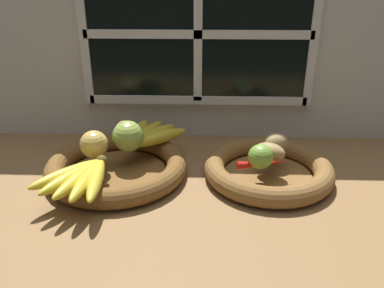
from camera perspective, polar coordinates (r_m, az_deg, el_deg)
The scene contains 13 objects.
ground_plane at distance 97.51cm, azimuth 0.45°, elevation -6.25°, with size 140.00×90.00×3.00cm, color olive.
back_wall at distance 115.39cm, azimuth 0.89°, elevation 14.29°, with size 140.00×4.60×55.00cm.
fruit_bowl_left at distance 100.25cm, azimuth -10.87°, elevation -3.32°, with size 35.13×35.13×4.97cm.
fruit_bowl_right at distance 99.18cm, azimuth 10.99°, elevation -3.65°, with size 31.75×31.75×4.97cm.
apple_golden_left at distance 99.04cm, azimuth -14.04°, elevation -0.05°, with size 6.92×6.92×6.92cm, color #DBB756.
apple_green_back at distance 100.68cm, azimuth -9.26°, elevation 1.13°, with size 7.97×7.97×7.97cm, color #99B74C.
pear_brown at distance 101.68cm, azimuth -9.78°, elevation 1.27°, with size 6.22×5.21×7.76cm, color olive.
banana_bunch_front at distance 88.95cm, azimuth -15.83°, elevation -4.64°, with size 16.58×19.46×2.92cm.
banana_bunch_back at distance 106.61cm, azimuth -6.30°, elevation 1.33°, with size 16.31×18.66×3.38cm.
potato_large at distance 97.02cm, azimuth 11.22°, elevation -1.12°, with size 7.65×4.53×4.40cm, color #A38451.
potato_back at distance 101.54cm, azimuth 12.05°, elevation 0.20°, with size 6.77×5.19×5.03cm, color #A38451.
lime_near at distance 92.52cm, azimuth 9.92°, elevation -1.82°, with size 5.87×5.87×5.87cm, color #7AAD3D.
chili_pepper at distance 93.98cm, azimuth 10.46°, elevation -2.78°, with size 1.91×1.91×13.18cm, color red.
Camera 1 is at (1.98, -83.77, 48.38)cm, focal length 36.75 mm.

